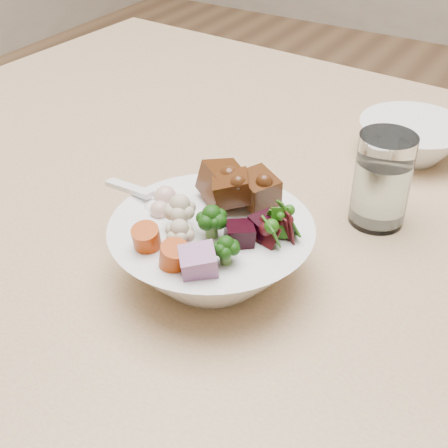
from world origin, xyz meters
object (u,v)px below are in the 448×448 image
at_px(water_glass, 381,183).
at_px(dining_table, 434,337).
at_px(food_bowl, 214,246).
at_px(side_bowl, 412,140).

bearing_deg(water_glass, dining_table, -31.68).
relative_size(dining_table, water_glass, 16.43).
relative_size(dining_table, food_bowl, 8.76).
relative_size(food_bowl, water_glass, 1.88).
relative_size(dining_table, side_bowl, 12.34).
distance_m(dining_table, food_bowl, 0.27).
relative_size(food_bowl, side_bowl, 1.41).
distance_m(water_glass, side_bowl, 0.18).
xyz_separation_m(dining_table, water_glass, (-0.10, 0.06, 0.13)).
height_order(dining_table, food_bowl, food_bowl).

